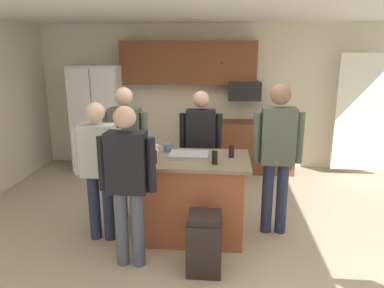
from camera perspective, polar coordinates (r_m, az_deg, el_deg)
The scene contains 21 objects.
floor at distance 4.52m, azimuth 1.25°, elevation -13.87°, with size 7.04×7.04×0.00m, color #B7A88E.
ceiling at distance 4.00m, azimuth 1.47°, elevation 20.96°, with size 7.04×7.04×0.00m, color white.
back_wall at distance 6.83m, azimuth 2.96°, elevation 7.39°, with size 6.40×0.10×2.60m, color beige.
french_door_window_panel at distance 6.86m, azimuth 25.09°, elevation 4.38°, with size 0.90×0.06×2.00m, color white.
cabinet_run_upper at distance 6.60m, azimuth -0.60°, elevation 12.61°, with size 2.40×0.38×0.75m.
cabinet_run_lower at distance 6.68m, azimuth 7.90°, elevation -0.33°, with size 1.80×0.63×0.90m.
refrigerator at distance 6.85m, azimuth -14.24°, elevation 3.98°, with size 0.87×0.76×1.89m.
microwave_over_range at distance 6.51m, azimuth 8.20°, elevation 8.25°, with size 0.56×0.40×0.32m, color black.
kitchen_island at distance 4.29m, azimuth -0.37°, elevation -8.29°, with size 1.36×0.84×0.97m.
person_guest_right at distance 4.30m, azimuth 13.22°, elevation -0.77°, with size 0.57×0.24×1.79m.
person_guest_by_door at distance 4.86m, azimuth 1.36°, elevation 0.13°, with size 0.57×0.22×1.64m.
person_guest_left at distance 3.61m, azimuth -10.08°, elevation -5.15°, with size 0.57×0.22×1.65m.
person_elder_center at distance 4.68m, azimuth -10.29°, elevation -0.07°, with size 0.57×0.23×1.71m.
person_host_foreground at distance 4.20m, azimuth -14.39°, elevation -2.97°, with size 0.57×0.22×1.61m.
mug_blue_stoneware at distance 4.35m, azimuth -5.69°, elevation -0.72°, with size 0.12×0.08×0.09m.
glass_pilsner at distance 3.94m, azimuth -5.97°, elevation -2.04°, with size 0.07×0.07×0.13m.
glass_stout_tall at distance 3.89m, azimuth 3.57°, elevation -2.14°, with size 0.06×0.06×0.14m.
mug_ceramic_white at distance 4.37m, azimuth -3.82°, elevation -0.58°, with size 0.12×0.08×0.10m.
glass_short_whisky at distance 4.16m, azimuth 6.19°, elevation -1.16°, with size 0.06×0.06×0.13m.
serving_tray at distance 4.16m, azimuth -0.46°, elevation -1.73°, with size 0.44×0.30×0.04m.
trash_bin at distance 3.73m, azimuth 1.96°, elevation -15.24°, with size 0.34×0.34×0.61m.
Camera 1 is at (0.26, -3.97, 2.16)m, focal length 34.11 mm.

